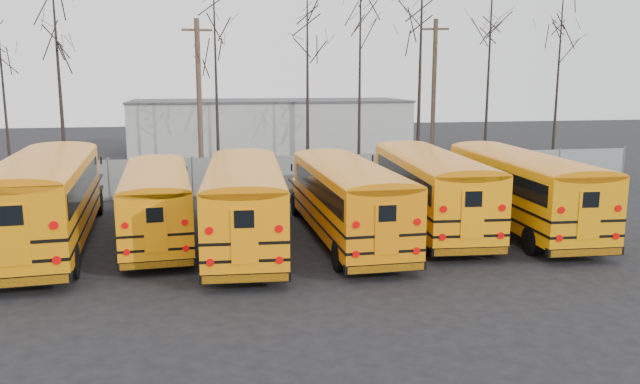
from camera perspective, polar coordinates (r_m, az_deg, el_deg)
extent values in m
plane|color=black|center=(20.50, -0.65, -6.40)|extent=(120.00, 120.00, 0.00)
cube|color=gray|center=(31.90, -4.36, 1.51)|extent=(40.00, 0.04, 2.00)
cube|color=#AAABA6|center=(51.76, -4.58, 6.05)|extent=(22.00, 8.00, 4.00)
cylinder|color=black|center=(20.11, -21.68, -5.89)|extent=(0.38, 1.11, 1.09)
cylinder|color=black|center=(29.28, -24.39, -1.12)|extent=(0.38, 1.11, 1.09)
cylinder|color=black|center=(28.96, -19.60, -0.91)|extent=(0.38, 1.11, 1.09)
cube|color=orange|center=(23.42, -23.88, -0.59)|extent=(3.45, 10.29, 2.56)
cube|color=orange|center=(29.37, -21.99, 0.17)|extent=(2.58, 2.02, 1.09)
cube|color=black|center=(23.11, -24.06, 0.70)|extent=(3.42, 9.21, 0.76)
cube|color=black|center=(24.46, -23.41, -2.01)|extent=(3.62, 12.16, 0.10)
cube|color=black|center=(24.36, -23.50, -0.75)|extent=(3.62, 12.16, 0.10)
cube|color=black|center=(18.99, -25.88, -7.33)|extent=(2.80, 0.44, 0.30)
cube|color=black|center=(30.33, -21.72, -0.66)|extent=(2.62, 0.41, 0.28)
cube|color=orange|center=(18.54, -26.27, -3.59)|extent=(0.82, 0.10, 1.69)
cylinder|color=#B20505|center=(18.53, -22.94, -5.77)|extent=(0.24, 0.06, 0.24)
cylinder|color=#B20505|center=(18.30, -23.16, -2.82)|extent=(0.24, 0.06, 0.24)
cylinder|color=black|center=(20.69, -17.47, -5.44)|extent=(0.31, 0.91, 0.90)
cylinder|color=black|center=(20.66, -11.81, -5.20)|extent=(0.31, 0.91, 0.90)
cylinder|color=black|center=(28.05, -16.60, -1.29)|extent=(0.31, 0.91, 0.90)
cylinder|color=black|center=(28.02, -12.44, -1.10)|extent=(0.31, 0.91, 0.90)
cube|color=orange|center=(23.26, -14.70, -0.89)|extent=(2.75, 8.50, 2.12)
cube|color=orange|center=(28.24, -14.56, -0.18)|extent=(2.11, 1.65, 0.90)
cube|color=black|center=(23.00, -14.76, 0.18)|extent=(2.73, 7.60, 0.63)
cube|color=black|center=(24.14, -14.62, -2.06)|extent=(2.87, 10.04, 0.08)
cube|color=black|center=(24.05, -14.67, -1.01)|extent=(2.87, 10.04, 0.08)
cube|color=black|center=(19.54, -14.66, -6.37)|extent=(2.31, 0.34, 0.25)
cube|color=black|center=(29.04, -14.51, -0.88)|extent=(2.17, 0.31, 0.23)
cube|color=orange|center=(19.16, -14.81, -3.36)|extent=(0.68, 0.08, 1.40)
cylinder|color=#B20505|center=(19.35, -17.27, -5.29)|extent=(0.20, 0.05, 0.20)
cylinder|color=#B20505|center=(19.31, -12.18, -5.07)|extent=(0.20, 0.05, 0.20)
cylinder|color=#B20505|center=(19.15, -17.40, -2.95)|extent=(0.20, 0.05, 0.20)
cylinder|color=#B20505|center=(19.11, -12.27, -2.73)|extent=(0.20, 0.05, 0.20)
cylinder|color=black|center=(18.92, -10.27, -6.45)|extent=(0.34, 1.01, 1.00)
cylinder|color=black|center=(18.91, -3.40, -6.30)|extent=(0.34, 1.01, 1.00)
cylinder|color=black|center=(27.04, -9.26, -1.30)|extent=(0.34, 1.01, 1.00)
cylinder|color=black|center=(27.03, -4.48, -1.20)|extent=(0.34, 1.01, 1.00)
cube|color=orange|center=(21.75, -6.92, -0.96)|extent=(3.09, 9.41, 2.34)
cube|color=orange|center=(27.26, -6.89, -0.08)|extent=(2.35, 1.84, 1.00)
cube|color=black|center=(21.45, -6.95, 0.30)|extent=(3.06, 8.42, 0.70)
cube|color=black|center=(22.73, -6.88, -2.33)|extent=(3.23, 11.13, 0.09)
cube|color=black|center=(22.62, -6.91, -1.10)|extent=(3.23, 11.13, 0.09)
cube|color=black|center=(17.66, -6.83, -7.76)|extent=(2.56, 0.38, 0.28)
cube|color=black|center=(28.15, -6.87, -0.88)|extent=(2.40, 0.35, 0.26)
cube|color=orange|center=(17.22, -6.91, -4.09)|extent=(0.75, 0.09, 1.55)
cylinder|color=#B20505|center=(17.43, -10.00, -6.38)|extent=(0.22, 0.05, 0.22)
cylinder|color=#B20505|center=(17.42, -3.73, -6.24)|extent=(0.22, 0.05, 0.22)
cylinder|color=#B20505|center=(17.20, -10.09, -3.51)|extent=(0.22, 0.05, 0.22)
cylinder|color=#B20505|center=(17.19, -3.76, -3.38)|extent=(0.22, 0.05, 0.22)
cylinder|color=black|center=(19.43, 1.74, -5.87)|extent=(0.29, 0.98, 0.97)
cylinder|color=black|center=(20.04, 7.89, -5.46)|extent=(0.29, 0.98, 0.97)
cylinder|color=black|center=(27.20, -2.25, -1.13)|extent=(0.29, 0.98, 0.97)
cylinder|color=black|center=(27.64, 2.25, -0.95)|extent=(0.29, 0.98, 0.97)
cube|color=orange|center=(22.40, 2.62, -0.67)|extent=(2.61, 9.08, 2.28)
cube|color=orange|center=(27.64, -0.12, 0.09)|extent=(2.22, 1.70, 0.97)
cube|color=black|center=(22.12, 2.75, 0.53)|extent=(2.63, 8.11, 0.68)
cube|color=black|center=(23.32, 2.10, -1.99)|extent=(2.67, 10.75, 0.09)
cube|color=black|center=(23.22, 2.11, -0.82)|extent=(2.67, 10.75, 0.09)
cube|color=black|center=(18.56, 5.97, -6.87)|extent=(2.49, 0.26, 0.27)
cube|color=black|center=(28.48, -0.44, -0.70)|extent=(2.33, 0.24, 0.25)
cube|color=orange|center=(18.15, 6.14, -3.45)|extent=(0.73, 0.05, 1.51)
cylinder|color=#B20505|center=(18.07, 3.31, -5.71)|extent=(0.21, 0.04, 0.21)
cylinder|color=#B20505|center=(18.61, 8.83, -5.33)|extent=(0.21, 0.04, 0.21)
cylinder|color=#B20505|center=(17.84, 3.34, -3.01)|extent=(0.21, 0.04, 0.21)
cylinder|color=#B20505|center=(18.40, 8.91, -2.71)|extent=(0.21, 0.04, 0.21)
cylinder|color=black|center=(21.53, 9.50, -4.33)|extent=(0.36, 1.03, 1.01)
cylinder|color=black|center=(22.25, 15.19, -4.07)|extent=(0.36, 1.03, 1.01)
cylinder|color=black|center=(29.59, 5.08, -0.18)|extent=(0.36, 1.03, 1.01)
cylinder|color=black|center=(30.12, 9.35, -0.09)|extent=(0.36, 1.03, 1.01)
cube|color=#FF9608|center=(24.68, 10.09, 0.37)|extent=(3.22, 9.56, 2.38)
cube|color=#FF9608|center=(30.09, 7.10, 0.94)|extent=(2.40, 1.88, 1.01)
cube|color=black|center=(24.40, 10.26, 1.51)|extent=(3.19, 8.56, 0.71)
cube|color=black|center=(25.62, 9.50, -0.91)|extent=(3.38, 11.30, 0.09)
cube|color=black|center=(25.53, 9.54, 0.20)|extent=(3.38, 11.30, 0.09)
cube|color=black|center=(20.68, 13.54, -5.24)|extent=(2.60, 0.41, 0.28)
cube|color=black|center=(30.96, 6.73, 0.17)|extent=(2.43, 0.38, 0.26)
cube|color=#FF9608|center=(20.29, 13.80, -2.02)|extent=(0.76, 0.10, 1.57)
cylinder|color=#B20505|center=(20.14, 11.14, -4.08)|extent=(0.22, 0.06, 0.22)
cylinder|color=#B20505|center=(20.79, 16.21, -3.85)|extent=(0.22, 0.06, 0.22)
cylinder|color=#B20505|center=(19.93, 11.23, -1.55)|extent=(0.22, 0.06, 0.22)
cylinder|color=#B20505|center=(20.59, 16.34, -1.39)|extent=(0.22, 0.06, 0.22)
cylinder|color=black|center=(22.30, 18.81, -4.24)|extent=(0.33, 1.02, 1.01)
cylinder|color=black|center=(23.40, 23.83, -3.91)|extent=(0.33, 1.02, 1.01)
cylinder|color=black|center=(29.92, 11.63, -0.24)|extent=(0.33, 1.02, 1.01)
cylinder|color=black|center=(30.75, 15.64, -0.13)|extent=(0.33, 1.02, 1.01)
cube|color=orange|center=(25.43, 18.00, 0.30)|extent=(2.98, 9.49, 2.37)
cube|color=orange|center=(30.55, 13.46, 0.87)|extent=(2.35, 1.82, 1.01)
cube|color=black|center=(25.16, 18.27, 1.41)|extent=(2.97, 8.49, 0.71)
cube|color=black|center=(26.32, 17.11, -0.94)|extent=(3.09, 11.23, 0.09)
cube|color=black|center=(26.23, 17.17, 0.14)|extent=(3.09, 11.23, 0.09)
cube|color=black|center=(21.74, 23.04, -5.03)|extent=(2.59, 0.35, 0.28)
cube|color=black|center=(31.39, 12.89, 0.11)|extent=(2.43, 0.32, 0.26)
cube|color=orange|center=(21.38, 23.42, -1.97)|extent=(0.76, 0.08, 1.56)
cylinder|color=#B20505|center=(21.05, 21.05, -3.97)|extent=(0.22, 0.05, 0.22)
cylinder|color=#B20505|center=(22.03, 25.44, -3.67)|extent=(0.22, 0.05, 0.22)
cylinder|color=#B20505|center=(20.85, 21.22, -1.55)|extent=(0.22, 0.05, 0.22)
cylinder|color=#B20505|center=(21.84, 25.62, -1.36)|extent=(0.22, 0.05, 0.22)
cylinder|color=#4F3A2C|center=(34.46, -10.96, 7.86)|extent=(0.28, 0.28, 8.99)
cube|color=#4F3A2C|center=(34.52, -11.19, 14.33)|extent=(1.60, 0.21, 0.12)
cylinder|color=#463628|center=(42.30, 10.34, 8.78)|extent=(0.30, 0.30, 9.66)
cube|color=#463628|center=(42.40, 10.53, 14.44)|extent=(1.66, 0.69, 0.13)
cone|color=black|center=(38.63, -26.97, 8.40)|extent=(0.26, 0.26, 10.62)
cone|color=black|center=(35.32, -22.69, 8.70)|extent=(0.26, 0.26, 10.70)
cone|color=black|center=(33.23, -9.44, 8.90)|extent=(0.26, 0.26, 10.25)
cone|color=black|center=(37.69, -1.15, 9.32)|extent=(0.26, 0.26, 10.39)
cone|color=black|center=(36.74, 3.65, 10.02)|extent=(0.26, 0.26, 11.36)
cone|color=black|center=(38.05, 9.12, 10.65)|extent=(0.26, 0.26, 12.31)
cone|color=black|center=(40.06, 15.15, 10.53)|extent=(0.26, 0.26, 12.49)
cone|color=black|center=(39.95, 20.85, 8.71)|extent=(0.26, 0.26, 10.39)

